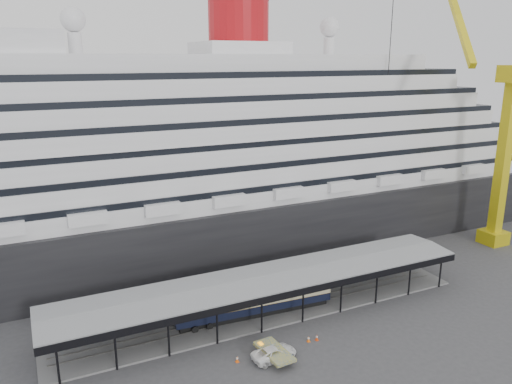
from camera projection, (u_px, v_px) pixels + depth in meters
ground at (286, 330)px, 61.22m from camera, size 200.00×200.00×0.00m
cruise_ship at (196, 143)px, 84.31m from camera, size 130.00×30.00×43.90m
platform_canopy at (268, 296)px, 64.96m from camera, size 56.00×9.18×5.30m
crane_yellow at (500, 133)px, 84.80m from camera, size 23.83×18.78×47.60m
port_truck at (274, 353)px, 55.31m from camera, size 5.36×2.80×1.44m
pullman_carriage at (254, 298)px, 64.09m from camera, size 21.15×4.07×20.64m
traffic_cone_left at (237, 359)px, 54.80m from camera, size 0.41×0.41×0.76m
traffic_cone_mid at (309, 339)px, 58.72m from camera, size 0.40×0.40×0.74m
traffic_cone_right at (317, 337)px, 59.02m from camera, size 0.48×0.48×0.76m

